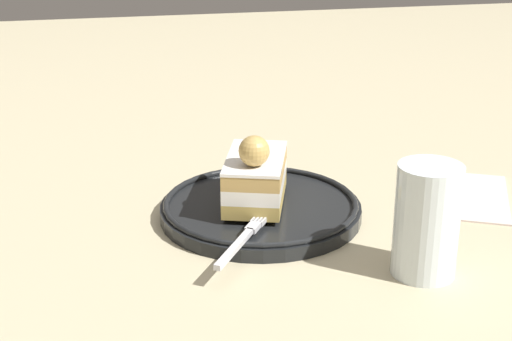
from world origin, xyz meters
name	(u,v)px	position (x,y,z in m)	size (l,w,h in m)	color
ground_plane	(261,217)	(0.00, 0.00, 0.00)	(2.40, 2.40, 0.00)	tan
dessert_plate	(256,207)	(0.00, 0.00, 0.01)	(0.20, 0.20, 0.02)	black
cake_slice	(256,178)	(0.01, 0.01, 0.04)	(0.08, 0.11, 0.08)	tan
fork	(245,237)	(0.03, 0.08, 0.02)	(0.07, 0.10, 0.00)	silver
drink_glass_near	(426,227)	(-0.11, 0.14, 0.04)	(0.05, 0.05, 0.10)	silver
folded_napkin	(473,196)	(-0.23, 0.00, 0.00)	(0.13, 0.07, 0.00)	beige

